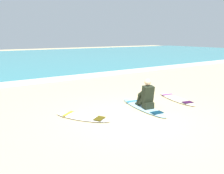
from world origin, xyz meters
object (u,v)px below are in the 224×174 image
object	(u,v)px
surfboard_main	(143,107)
surfboard_spare_far	(176,99)
surfboard_spare_near	(82,117)
surfer_seated	(146,96)

from	to	relation	value
surfboard_main	surfboard_spare_far	distance (m)	1.74
surfboard_spare_near	surfboard_spare_far	size ratio (longest dim) A/B	0.86
surfer_seated	surfboard_spare_near	distance (m)	2.18
surfboard_main	surfboard_spare_near	bearing A→B (deg)	172.42
surfboard_main	surfboard_spare_far	xyz separation A→B (m)	(1.74, 0.07, 0.00)
surfboard_main	surfboard_spare_far	bearing A→B (deg)	2.32
surfboard_main	surfboard_spare_far	world-z (taller)	same
surfer_seated	surfboard_spare_near	world-z (taller)	surfer_seated
surfboard_spare_near	surfboard_spare_far	world-z (taller)	same
surfboard_spare_far	surfboard_spare_near	bearing A→B (deg)	176.88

